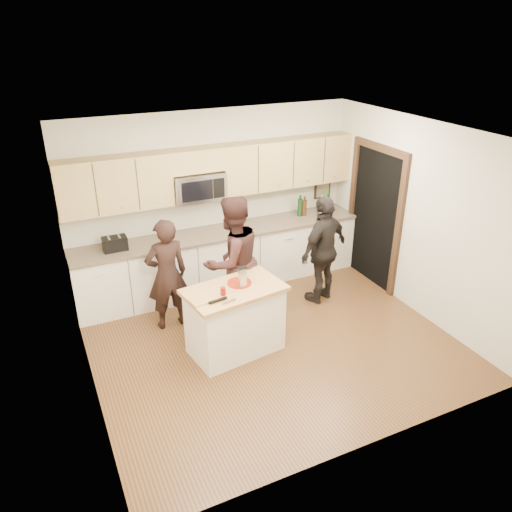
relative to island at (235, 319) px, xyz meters
name	(u,v)px	position (x,y,z in m)	size (l,w,h in m)	color
floor	(271,341)	(0.50, -0.02, -0.45)	(4.50, 4.50, 0.00)	brown
room_shell	(273,218)	(0.50, -0.02, 1.28)	(4.52, 4.02, 2.71)	#BDB7A1
back_cabinetry	(223,259)	(0.50, 1.67, 0.02)	(4.50, 0.66, 0.94)	silver
upper_cabinetry	(219,170)	(0.53, 1.81, 1.39)	(4.50, 0.33, 0.75)	tan
microwave	(198,186)	(0.19, 1.77, 1.20)	(0.76, 0.41, 0.40)	silver
doorway	(375,212)	(2.73, 0.88, 0.70)	(0.06, 1.25, 2.20)	black
framed_picture	(322,187)	(2.45, 1.96, 0.83)	(0.30, 0.03, 0.38)	black
dish_towel	(165,255)	(-0.45, 1.48, 0.35)	(0.34, 0.60, 0.48)	white
island	(235,319)	(0.00, 0.00, 0.00)	(1.29, 0.86, 0.90)	silver
red_plate	(239,283)	(0.11, 0.09, 0.45)	(0.30, 0.30, 0.02)	maroon
box_grater	(243,276)	(0.11, 0.00, 0.59)	(0.10, 0.07, 0.25)	silver
drink_glass	(223,291)	(-0.18, -0.09, 0.50)	(0.06, 0.06, 0.10)	maroon
cutting_board	(203,300)	(-0.44, -0.12, 0.45)	(0.29, 0.20, 0.02)	#AD7648
tongs	(218,300)	(-0.30, -0.22, 0.47)	(0.24, 0.03, 0.02)	black
knife	(229,301)	(-0.18, -0.28, 0.46)	(0.17, 0.02, 0.01)	silver
toaster	(115,244)	(-1.10, 1.65, 0.58)	(0.33, 0.20, 0.20)	black
bottle_cluster	(315,205)	(2.12, 1.66, 0.65)	(0.53, 0.31, 0.38)	black
orchid	(323,201)	(2.31, 1.70, 0.69)	(0.23, 0.18, 0.41)	#3C712D
woman_left	(167,275)	(-0.58, 0.92, 0.33)	(0.57, 0.37, 1.56)	black
woman_center	(232,261)	(0.26, 0.67, 0.46)	(0.89, 0.69, 1.82)	black
woman_right	(324,250)	(1.68, 0.65, 0.36)	(0.96, 0.40, 1.63)	black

